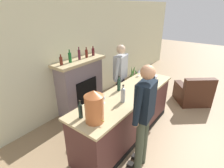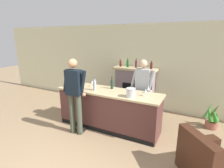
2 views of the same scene
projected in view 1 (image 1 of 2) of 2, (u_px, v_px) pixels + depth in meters
name	position (u px, v px, depth m)	size (l,w,h in m)	color
wall_back_panel	(66.00, 60.00, 4.28)	(12.00, 0.07, 2.75)	beige
bar_counter	(127.00, 114.00, 3.66)	(2.73, 0.78, 1.01)	#532E2B
fireplace_stone	(81.00, 85.00, 4.54)	(1.40, 0.52, 1.70)	gray
armchair_black	(193.00, 94.00, 5.00)	(1.12, 1.13, 0.84)	#3D2014
potted_plant_corner	(135.00, 77.00, 6.19)	(0.43, 0.48, 0.69)	#9B5A49
person_customer	(144.00, 116.00, 2.68)	(0.66, 0.34, 1.87)	#424C3A
person_bartender	(121.00, 77.00, 4.32)	(0.65, 0.34, 1.78)	#333340
copper_dispenser	(94.00, 106.00, 2.51)	(0.28, 0.32, 0.51)	#C16635
ice_bucket_steel	(152.00, 80.00, 3.80)	(0.22, 0.22, 0.21)	silver
wine_bottle_riesling_slim	(119.00, 84.00, 3.51)	(0.07, 0.07, 0.32)	#193527
wine_bottle_cabernet_heavy	(123.00, 94.00, 3.09)	(0.08, 0.08, 0.33)	#A6AFBA
wine_bottle_burgundy_dark	(80.00, 110.00, 2.65)	(0.07, 0.07, 0.30)	#1E2D27
wine_glass_front_left	(149.00, 73.00, 4.12)	(0.07, 0.07, 0.18)	silver
wine_glass_front_right	(103.00, 97.00, 3.05)	(0.08, 0.08, 0.18)	silver
wine_glass_back_row	(139.00, 71.00, 4.25)	(0.07, 0.07, 0.17)	silver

